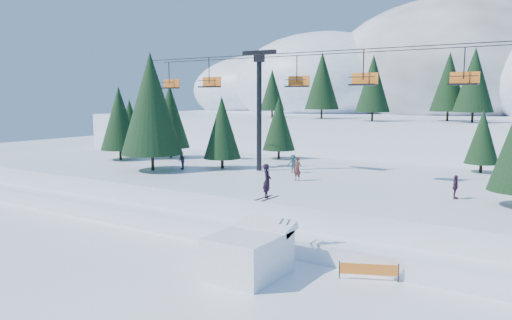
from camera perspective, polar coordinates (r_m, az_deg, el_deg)
The scene contains 10 objects.
ground at distance 24.70m, azimuth -4.48°, elevation -13.83°, with size 160.00×160.00×0.00m, color white.
mid_shelf at distance 39.67m, azimuth 11.44°, elevation -3.99°, with size 70.00×22.00×2.50m, color white.
berm at distance 30.95m, azimuth 4.58°, elevation -8.38°, with size 70.00×6.00×1.10m, color white.
mountain_ridge at distance 93.68m, azimuth 21.11°, elevation 7.21°, with size 119.00×60.60×26.46m.
jump_kicker at distance 25.28m, azimuth -0.71°, elevation -10.45°, with size 3.14×4.36×5.46m.
chairlift at distance 38.76m, azimuth 12.63°, elevation 7.72°, with size 46.36×3.21×10.28m.
conifer_stand at distance 38.46m, azimuth 14.32°, elevation 4.38°, with size 61.15×18.26×10.18m.
distant_skiers at distance 38.86m, azimuth 11.49°, elevation -1.12°, with size 32.41×8.85×1.82m.
banner_near at distance 25.35m, azimuth 12.76°, elevation -12.12°, with size 2.62×1.18×0.90m.
banner_far at distance 26.93m, azimuth 18.07°, elevation -11.14°, with size 2.64×1.14×0.90m.
Camera 1 is at (13.98, -18.33, 8.85)m, focal length 35.00 mm.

